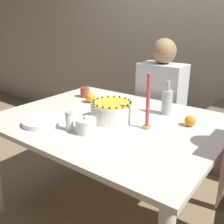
{
  "coord_description": "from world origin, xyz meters",
  "views": [
    {
      "loc": [
        0.99,
        -1.3,
        1.38
      ],
      "look_at": [
        0.02,
        -0.02,
        0.81
      ],
      "focal_mm": 42.0,
      "sensor_mm": 36.0,
      "label": 1
    }
  ],
  "objects_px": {
    "cake": "(112,111)",
    "sugar_bowl": "(86,126)",
    "candle": "(147,106)",
    "sugar_shaker": "(69,121)",
    "bottle": "(167,102)",
    "person_man_blue_shirt": "(160,116)"
  },
  "relations": [
    {
      "from": "cake",
      "to": "sugar_bowl",
      "type": "relative_size",
      "value": 2.21
    },
    {
      "from": "sugar_bowl",
      "to": "candle",
      "type": "distance_m",
      "value": 0.38
    },
    {
      "from": "sugar_shaker",
      "to": "bottle",
      "type": "height_order",
      "value": "bottle"
    },
    {
      "from": "cake",
      "to": "bottle",
      "type": "xyz_separation_m",
      "value": [
        0.23,
        0.32,
        0.03
      ]
    },
    {
      "from": "cake",
      "to": "sugar_bowl",
      "type": "xyz_separation_m",
      "value": [
        -0.0,
        -0.25,
        -0.02
      ]
    },
    {
      "from": "cake",
      "to": "sugar_shaker",
      "type": "bearing_deg",
      "value": -109.77
    },
    {
      "from": "sugar_bowl",
      "to": "sugar_shaker",
      "type": "distance_m",
      "value": 0.11
    },
    {
      "from": "sugar_bowl",
      "to": "bottle",
      "type": "xyz_separation_m",
      "value": [
        0.24,
        0.57,
        0.05
      ]
    },
    {
      "from": "cake",
      "to": "candle",
      "type": "distance_m",
      "value": 0.27
    },
    {
      "from": "sugar_bowl",
      "to": "candle",
      "type": "relative_size",
      "value": 0.37
    },
    {
      "from": "candle",
      "to": "sugar_bowl",
      "type": "bearing_deg",
      "value": -133.7
    },
    {
      "from": "sugar_bowl",
      "to": "sugar_shaker",
      "type": "xyz_separation_m",
      "value": [
        -0.1,
        -0.03,
        0.02
      ]
    },
    {
      "from": "sugar_bowl",
      "to": "bottle",
      "type": "bearing_deg",
      "value": 67.66
    },
    {
      "from": "sugar_shaker",
      "to": "candle",
      "type": "height_order",
      "value": "candle"
    },
    {
      "from": "sugar_bowl",
      "to": "person_man_blue_shirt",
      "type": "bearing_deg",
      "value": 92.08
    },
    {
      "from": "cake",
      "to": "person_man_blue_shirt",
      "type": "xyz_separation_m",
      "value": [
        -0.04,
        0.79,
        -0.27
      ]
    },
    {
      "from": "cake",
      "to": "sugar_bowl",
      "type": "distance_m",
      "value": 0.25
    },
    {
      "from": "cake",
      "to": "sugar_shaker",
      "type": "distance_m",
      "value": 0.3
    },
    {
      "from": "sugar_shaker",
      "to": "person_man_blue_shirt",
      "type": "distance_m",
      "value": 1.11
    },
    {
      "from": "sugar_bowl",
      "to": "bottle",
      "type": "relative_size",
      "value": 0.53
    },
    {
      "from": "person_man_blue_shirt",
      "to": "sugar_bowl",
      "type": "bearing_deg",
      "value": 92.08
    },
    {
      "from": "bottle",
      "to": "person_man_blue_shirt",
      "type": "bearing_deg",
      "value": 120.49
    }
  ]
}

